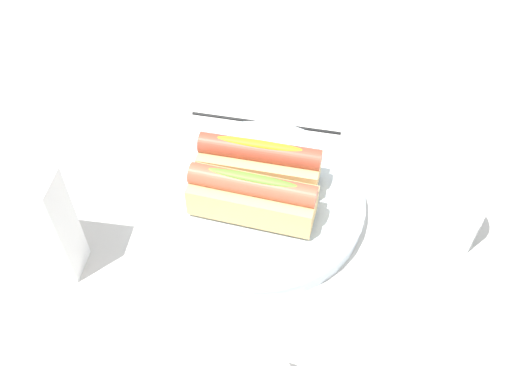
# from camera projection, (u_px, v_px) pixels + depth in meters

# --- Properties ---
(ground_plane) EXTENTS (2.40, 2.40, 0.00)m
(ground_plane) POSITION_uv_depth(u_px,v_px,m) (273.00, 217.00, 0.73)
(ground_plane) COLOR beige
(serving_bowl) EXTENTS (0.27, 0.27, 0.03)m
(serving_bowl) POSITION_uv_depth(u_px,v_px,m) (256.00, 201.00, 0.73)
(serving_bowl) COLOR silver
(serving_bowl) RESTS_ON ground_plane
(hotdog_front) EXTENTS (0.15, 0.05, 0.06)m
(hotdog_front) POSITION_uv_depth(u_px,v_px,m) (259.00, 162.00, 0.72)
(hotdog_front) COLOR #DBB270
(hotdog_front) RESTS_ON serving_bowl
(hotdog_back) EXTENTS (0.15, 0.06, 0.06)m
(hotdog_back) POSITION_uv_depth(u_px,v_px,m) (252.00, 196.00, 0.68)
(hotdog_back) COLOR #DBB270
(hotdog_back) RESTS_ON serving_bowl
(water_glass) EXTENTS (0.07, 0.07, 0.09)m
(water_glass) POSITION_uv_depth(u_px,v_px,m) (451.00, 217.00, 0.68)
(water_glass) COLOR white
(water_glass) RESTS_ON ground_plane
(napkin_box) EXTENTS (0.11, 0.05, 0.15)m
(napkin_box) POSITION_uv_depth(u_px,v_px,m) (21.00, 223.00, 0.63)
(napkin_box) COLOR white
(napkin_box) RESTS_ON ground_plane
(chopstick_near) EXTENTS (0.22, 0.01, 0.01)m
(chopstick_near) POSITION_uv_depth(u_px,v_px,m) (265.00, 122.00, 0.85)
(chopstick_near) COLOR black
(chopstick_near) RESTS_ON ground_plane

